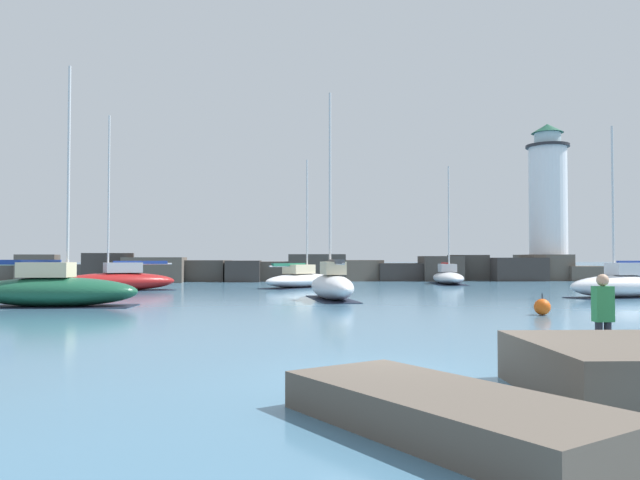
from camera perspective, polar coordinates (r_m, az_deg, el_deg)
ground_plane at (r=11.44m, az=6.30°, el=-12.16°), size 600.00×600.00×0.00m
open_sea_beyond at (r=116.62m, az=-4.84°, el=-2.68°), size 400.00×116.00×0.01m
breakwater_jetty at (r=56.92m, az=-1.13°, el=-2.71°), size 58.09×7.16×2.52m
lighthouse at (r=64.03m, az=20.14°, el=2.49°), size 4.79×4.79×15.08m
foreground_rocks at (r=9.28m, az=-3.42°, el=-12.07°), size 14.21×7.54×0.99m
sailboat_moored_0 at (r=36.58m, az=25.87°, el=-3.67°), size 6.43×3.04×9.08m
sailboat_moored_1 at (r=41.37m, az=-18.02°, el=-3.51°), size 7.53×4.96×11.07m
sailboat_moored_2 at (r=51.30m, az=11.62°, el=-3.30°), size 3.33×7.63×9.44m
sailboat_moored_3 at (r=44.27m, az=-1.67°, el=-3.59°), size 6.69×6.82×9.18m
sailboat_moored_4 at (r=31.43m, az=1.09°, el=-4.10°), size 2.21×6.52×10.62m
sailboat_moored_5 at (r=29.16m, az=-23.16°, el=-4.19°), size 7.19×2.73×10.43m
mooring_buoy_orange_near at (r=24.30m, az=19.66°, el=-5.78°), size 0.60×0.60×0.80m
person_on_rocks at (r=13.22m, az=24.46°, el=-6.22°), size 0.36×0.23×1.78m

